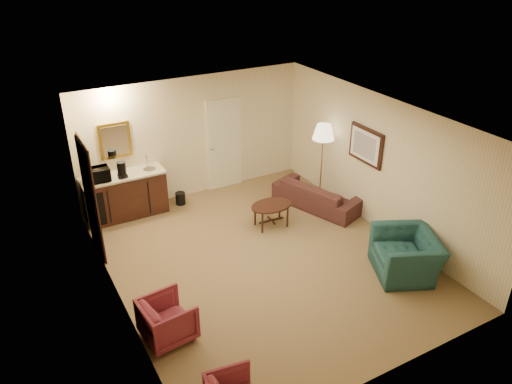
# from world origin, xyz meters

# --- Properties ---
(ground) EXTENTS (6.00, 6.00, 0.00)m
(ground) POSITION_xyz_m (0.00, 0.00, 0.00)
(ground) COLOR brown
(ground) RESTS_ON ground
(room_walls) EXTENTS (5.02, 6.01, 2.61)m
(room_walls) POSITION_xyz_m (-0.10, 0.77, 1.72)
(room_walls) COLOR beige
(room_walls) RESTS_ON ground
(wetbar_cabinet) EXTENTS (1.64, 0.58, 0.92)m
(wetbar_cabinet) POSITION_xyz_m (-1.65, 2.72, 0.46)
(wetbar_cabinet) COLOR #381811
(wetbar_cabinet) RESTS_ON ground
(sofa) EXTENTS (1.14, 1.95, 0.73)m
(sofa) POSITION_xyz_m (1.95, 1.15, 0.37)
(sofa) COLOR black
(sofa) RESTS_ON ground
(teal_armchair) EXTENTS (1.11, 1.30, 0.97)m
(teal_armchair) POSITION_xyz_m (1.90, -1.47, 0.48)
(teal_armchair) COLOR #1D4949
(teal_armchair) RESTS_ON ground
(rose_chair_near) EXTENTS (0.70, 0.74, 0.70)m
(rose_chair_near) POSITION_xyz_m (-2.12, -0.99, 0.35)
(rose_chair_near) COLOR maroon
(rose_chair_near) RESTS_ON ground
(coffee_table) EXTENTS (0.87, 0.62, 0.48)m
(coffee_table) POSITION_xyz_m (0.71, 0.93, 0.24)
(coffee_table) COLOR black
(coffee_table) RESTS_ON ground
(floor_lamp) EXTENTS (0.60, 0.60, 1.71)m
(floor_lamp) POSITION_xyz_m (2.20, 1.40, 0.86)
(floor_lamp) COLOR #B6813C
(floor_lamp) RESTS_ON ground
(waste_bin) EXTENTS (0.22, 0.22, 0.26)m
(waste_bin) POSITION_xyz_m (-0.52, 2.65, 0.13)
(waste_bin) COLOR black
(waste_bin) RESTS_ON ground
(microwave) EXTENTS (0.48, 0.27, 0.32)m
(microwave) POSITION_xyz_m (-2.15, 2.66, 1.08)
(microwave) COLOR black
(microwave) RESTS_ON wetbar_cabinet
(coffee_maker) EXTENTS (0.19, 0.19, 0.32)m
(coffee_maker) POSITION_xyz_m (-1.68, 2.60, 1.08)
(coffee_maker) COLOR black
(coffee_maker) RESTS_ON wetbar_cabinet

